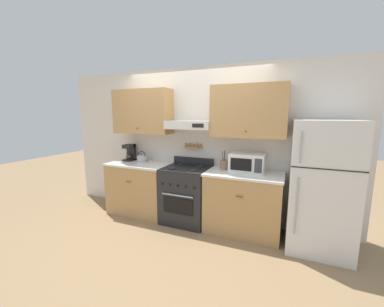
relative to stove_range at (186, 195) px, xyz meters
name	(u,v)px	position (x,y,z in m)	size (l,w,h in m)	color
ground_plane	(178,229)	(0.00, -0.32, -0.46)	(16.00, 16.00, 0.00)	#937551
wall_back	(194,133)	(0.01, 0.29, 1.00)	(5.20, 0.46, 2.55)	silver
counter_left	(140,188)	(-0.92, 0.01, 0.00)	(1.10, 0.66, 0.92)	tan
counter_right	(243,203)	(0.94, 0.01, 0.00)	(1.13, 0.66, 0.92)	tan
stove_range	(186,195)	(0.00, 0.00, 0.00)	(0.74, 0.67, 1.04)	#232326
refrigerator	(322,187)	(1.95, -0.05, 0.39)	(0.78, 0.75, 1.71)	white
tea_kettle	(142,158)	(-0.95, 0.12, 0.53)	(0.22, 0.18, 0.20)	#B7B7BC
coffee_maker	(130,152)	(-1.23, 0.15, 0.61)	(0.16, 0.22, 0.31)	black
microwave	(248,162)	(0.95, 0.14, 0.60)	(0.51, 0.41, 0.28)	white
utensil_crock	(224,164)	(0.59, 0.13, 0.54)	(0.12, 0.12, 0.30)	#8E7051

